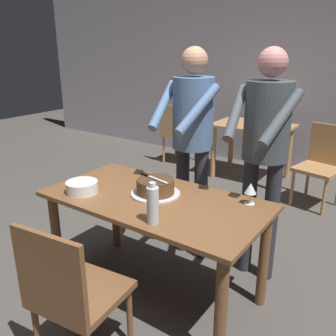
{
  "coord_description": "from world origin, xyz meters",
  "views": [
    {
      "loc": [
        1.35,
        -1.77,
        1.72
      ],
      "look_at": [
        -0.03,
        0.2,
        0.9
      ],
      "focal_mm": 38.44,
      "sensor_mm": 36.0,
      "label": 1
    }
  ],
  "objects": [
    {
      "name": "plate_stack",
      "position": [
        -0.47,
        -0.21,
        0.79
      ],
      "size": [
        0.22,
        0.22,
        0.08
      ],
      "color": "white",
      "rests_on": "main_dining_table"
    },
    {
      "name": "ground_plane",
      "position": [
        0.0,
        0.0,
        0.0
      ],
      "size": [
        14.0,
        14.0,
        0.0
      ],
      "primitive_type": "plane",
      "color": "#4C4742"
    },
    {
      "name": "background_chair_1",
      "position": [
        0.58,
        2.31,
        0.49
      ],
      "size": [
        0.52,
        0.52,
        0.9
      ],
      "color": "tan",
      "rests_on": "ground_plane"
    },
    {
      "name": "water_bottle",
      "position": [
        0.21,
        -0.29,
        0.86
      ],
      "size": [
        0.07,
        0.07,
        0.25
      ],
      "color": "silver",
      "rests_on": "main_dining_table"
    },
    {
      "name": "background_chair_2",
      "position": [
        -1.58,
        2.66,
        0.49
      ],
      "size": [
        0.46,
        0.46,
        0.9
      ],
      "color": "tan",
      "rests_on": "ground_plane"
    },
    {
      "name": "chair_near_side",
      "position": [
        0.03,
        -0.77,
        0.49
      ],
      "size": [
        0.49,
        0.49,
        0.9
      ],
      "color": "brown",
      "rests_on": "ground_plane"
    },
    {
      "name": "background_table",
      "position": [
        -0.4,
        2.68,
        0.58
      ],
      "size": [
        1.0,
        0.7,
        0.74
      ],
      "color": "tan",
      "rests_on": "ground_plane"
    },
    {
      "name": "person_cutting_cake",
      "position": [
        -0.08,
        0.6,
        1.08
      ],
      "size": [
        0.47,
        0.56,
        1.72
      ],
      "color": "#2D2D38",
      "rests_on": "ground_plane"
    },
    {
      "name": "back_wall",
      "position": [
        0.0,
        3.38,
        1.35
      ],
      "size": [
        10.0,
        0.12,
        2.7
      ],
      "primitive_type": "cube",
      "color": "#ADA8B2",
      "rests_on": "ground_plane"
    },
    {
      "name": "wine_glass_near",
      "position": [
        0.56,
        0.28,
        0.85
      ],
      "size": [
        0.08,
        0.08,
        0.14
      ],
      "color": "silver",
      "rests_on": "main_dining_table"
    },
    {
      "name": "person_standing_beside",
      "position": [
        0.5,
        0.63,
        1.08
      ],
      "size": [
        0.47,
        0.55,
        1.72
      ],
      "color": "#2D2D38",
      "rests_on": "ground_plane"
    },
    {
      "name": "main_dining_table",
      "position": [
        0.0,
        0.0,
        0.63
      ],
      "size": [
        1.51,
        0.78,
        0.75
      ],
      "color": "brown",
      "rests_on": "ground_plane"
    },
    {
      "name": "cake_knife",
      "position": [
        -0.1,
        0.07,
        0.87
      ],
      "size": [
        0.27,
        0.08,
        0.02
      ],
      "color": "silver",
      "rests_on": "cake_on_platter"
    },
    {
      "name": "cake_on_platter",
      "position": [
        -0.03,
        0.05,
        0.8
      ],
      "size": [
        0.34,
        0.34,
        0.11
      ],
      "color": "silver",
      "rests_on": "main_dining_table"
    }
  ]
}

